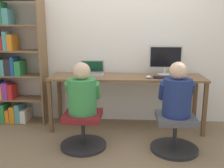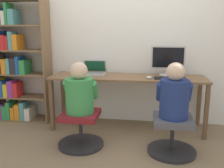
{
  "view_description": "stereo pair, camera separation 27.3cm",
  "coord_description": "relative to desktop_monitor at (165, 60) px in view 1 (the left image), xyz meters",
  "views": [
    {
      "loc": [
        0.01,
        -3.22,
        1.43
      ],
      "look_at": [
        -0.19,
        0.09,
        0.7
      ],
      "focal_mm": 40.0,
      "sensor_mm": 36.0,
      "label": 1
    },
    {
      "loc": [
        0.28,
        -3.19,
        1.43
      ],
      "look_at": [
        -0.19,
        0.09,
        0.7
      ],
      "focal_mm": 40.0,
      "sensor_mm": 36.0,
      "label": 2
    }
  ],
  "objects": [
    {
      "name": "person_at_laptop",
      "position": [
        -1.08,
        -0.8,
        -0.3
      ],
      "size": [
        0.42,
        0.34,
        0.62
      ],
      "color": "#388C47",
      "rests_on": "office_chair_right"
    },
    {
      "name": "office_chair_right",
      "position": [
        -1.08,
        -0.81,
        -0.77
      ],
      "size": [
        0.57,
        0.57,
        0.44
      ],
      "color": "#262628",
      "rests_on": "ground_plane"
    },
    {
      "name": "bookshelf",
      "position": [
        -2.34,
        -0.04,
        -0.12
      ],
      "size": [
        0.88,
        0.33,
        1.86
      ],
      "color": "brown",
      "rests_on": "ground_plane"
    },
    {
      "name": "computer_mouse_by_keyboard",
      "position": [
        -0.26,
        -0.28,
        -0.2
      ],
      "size": [
        0.07,
        0.09,
        0.04
      ],
      "color": "silver",
      "rests_on": "desk"
    },
    {
      "name": "desk",
      "position": [
        -0.56,
        -0.15,
        -0.3
      ],
      "size": [
        2.19,
        0.57,
        0.77
      ],
      "color": "brown",
      "rests_on": "ground_plane"
    },
    {
      "name": "office_chair_left",
      "position": [
        0.03,
        -0.83,
        -0.77
      ],
      "size": [
        0.57,
        0.57,
        0.44
      ],
      "color": "#262628",
      "rests_on": "ground_plane"
    },
    {
      "name": "person_at_monitor",
      "position": [
        0.03,
        -0.82,
        -0.28
      ],
      "size": [
        0.4,
        0.33,
        0.64
      ],
      "color": "navy",
      "rests_on": "office_chair_left"
    },
    {
      "name": "keyboard",
      "position": [
        0.02,
        -0.26,
        -0.21
      ],
      "size": [
        0.43,
        0.14,
        0.03
      ],
      "color": "#232326",
      "rests_on": "desk"
    },
    {
      "name": "wall_back",
      "position": [
        -0.56,
        0.2,
        0.31
      ],
      "size": [
        10.0,
        0.05,
        2.6
      ],
      "color": "white",
      "rests_on": "ground_plane"
    },
    {
      "name": "laptop",
      "position": [
        -1.07,
        -0.05,
        -0.17
      ],
      "size": [
        0.34,
        0.28,
        0.21
      ],
      "color": "#B7B7BC",
      "rests_on": "desk"
    },
    {
      "name": "desktop_monitor",
      "position": [
        0.0,
        0.0,
        0.0
      ],
      "size": [
        0.48,
        0.21,
        0.43
      ],
      "color": "beige",
      "rests_on": "desk"
    },
    {
      "name": "ground_plane",
      "position": [
        -0.56,
        -0.43,
        -0.99
      ],
      "size": [
        14.0,
        14.0,
        0.0
      ],
      "primitive_type": "plane",
      "color": "#846B4C"
    }
  ]
}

